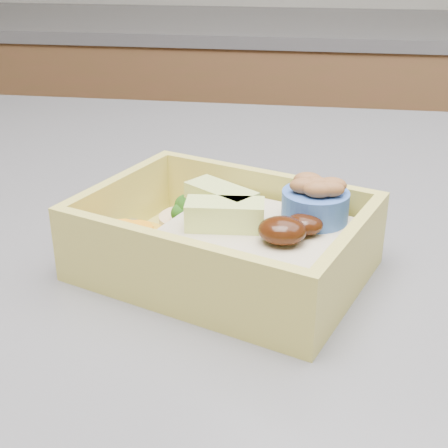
# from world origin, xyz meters

# --- Properties ---
(back_cabinets) EXTENTS (3.20, 0.62, 2.30)m
(back_cabinets) POSITION_xyz_m (0.00, 1.23, 0.89)
(back_cabinets) COLOR brown
(back_cabinets) RESTS_ON ground
(bento_box) EXTENTS (0.23, 0.20, 0.07)m
(bento_box) POSITION_xyz_m (0.20, -0.17, 0.95)
(bento_box) COLOR #CEC255
(bento_box) RESTS_ON island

